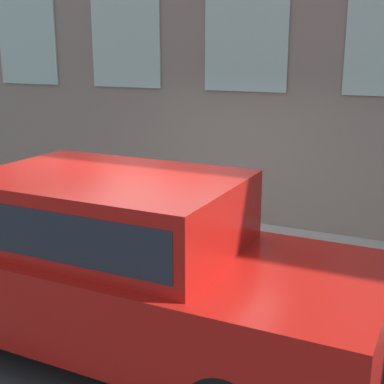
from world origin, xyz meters
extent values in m
plane|color=#2D2D30|center=(0.00, 0.00, 0.00)|extent=(80.00, 80.00, 0.00)
cube|color=#9E9B93|center=(1.36, 0.00, 0.08)|extent=(2.71, 60.00, 0.16)
cube|color=#9EBCB2|center=(2.69, 0.00, 3.12)|extent=(0.03, 1.31, 1.79)
cube|color=#9EBCB2|center=(2.69, 2.11, 3.12)|extent=(0.03, 1.31, 1.79)
cube|color=#9EBCB2|center=(2.69, 4.21, 3.12)|extent=(0.03, 1.31, 1.79)
cylinder|color=#2D7260|center=(0.42, 0.22, 0.18)|extent=(0.27, 0.27, 0.04)
cylinder|color=#2D7260|center=(0.42, 0.22, 0.52)|extent=(0.20, 0.20, 0.72)
sphere|color=#2C5D50|center=(0.42, 0.22, 0.88)|extent=(0.21, 0.21, 0.21)
cylinder|color=black|center=(0.42, 0.22, 0.94)|extent=(0.07, 0.07, 0.08)
cylinder|color=#2D7260|center=(0.42, 0.07, 0.60)|extent=(0.09, 0.10, 0.09)
cylinder|color=#2D7260|center=(0.42, 0.37, 0.60)|extent=(0.09, 0.10, 0.09)
cylinder|color=navy|center=(0.45, -0.62, 0.47)|extent=(0.09, 0.09, 0.62)
cylinder|color=navy|center=(0.58, -0.62, 0.47)|extent=(0.09, 0.09, 0.62)
cube|color=#1E59A5|center=(0.51, -0.62, 1.01)|extent=(0.17, 0.12, 0.46)
cylinder|color=#1E59A5|center=(0.39, -0.62, 1.02)|extent=(0.07, 0.07, 0.44)
cylinder|color=#1E59A5|center=(0.63, -0.62, 1.02)|extent=(0.07, 0.07, 0.44)
sphere|color=tan|center=(0.51, -0.62, 1.34)|extent=(0.21, 0.21, 0.21)
cylinder|color=black|center=(-0.33, 1.42, 0.32)|extent=(0.24, 0.64, 0.64)
cylinder|color=black|center=(-0.33, -1.67, 0.32)|extent=(0.24, 0.64, 0.64)
cube|color=#A5140F|center=(-1.14, -0.13, 0.70)|extent=(1.86, 4.98, 0.76)
cube|color=#A5140F|center=(-1.14, -0.13, 1.41)|extent=(1.63, 2.39, 0.65)
cube|color=#1E232D|center=(-1.14, -0.13, 1.41)|extent=(1.64, 2.20, 0.42)
camera|label=1|loc=(-5.04, -2.88, 2.83)|focal=50.00mm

